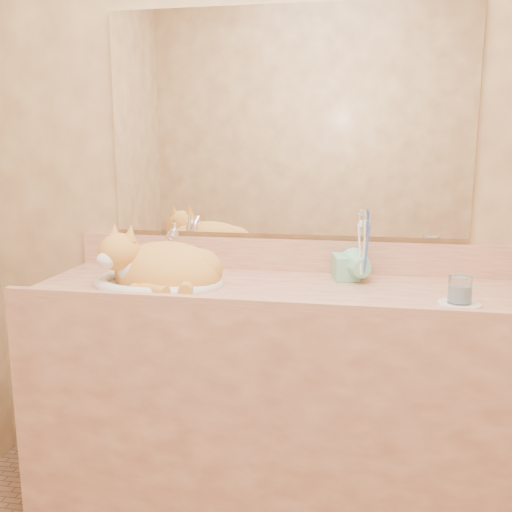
% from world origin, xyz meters
% --- Properties ---
extents(wall_back, '(2.40, 0.02, 2.50)m').
position_xyz_m(wall_back, '(0.00, 1.00, 1.25)').
color(wall_back, '#966C44').
rests_on(wall_back, ground).
extents(vanity_counter, '(1.60, 0.55, 0.85)m').
position_xyz_m(vanity_counter, '(0.00, 0.72, 0.42)').
color(vanity_counter, '#A05F47').
rests_on(vanity_counter, floor).
extents(mirror, '(1.30, 0.02, 0.80)m').
position_xyz_m(mirror, '(0.00, 0.99, 1.39)').
color(mirror, white).
rests_on(mirror, wall_back).
extents(sink_basin, '(0.47, 0.40, 0.14)m').
position_xyz_m(sink_basin, '(-0.39, 0.70, 0.92)').
color(sink_basin, white).
rests_on(sink_basin, vanity_counter).
extents(faucet, '(0.05, 0.13, 0.18)m').
position_xyz_m(faucet, '(-0.39, 0.87, 0.94)').
color(faucet, silver).
rests_on(faucet, vanity_counter).
extents(cat, '(0.47, 0.42, 0.21)m').
position_xyz_m(cat, '(-0.38, 0.70, 0.91)').
color(cat, '#C87F2E').
rests_on(cat, sink_basin).
extents(soap_dispenser, '(0.10, 0.10, 0.19)m').
position_xyz_m(soap_dispenser, '(0.24, 0.84, 0.94)').
color(soap_dispenser, '#78C09A').
rests_on(soap_dispenser, vanity_counter).
extents(toothbrush_cup, '(0.14, 0.14, 0.10)m').
position_xyz_m(toothbrush_cup, '(0.29, 0.81, 0.90)').
color(toothbrush_cup, '#78C09A').
rests_on(toothbrush_cup, vanity_counter).
extents(toothbrushes, '(0.04, 0.04, 0.22)m').
position_xyz_m(toothbrushes, '(0.29, 0.81, 0.98)').
color(toothbrushes, white).
rests_on(toothbrushes, toothbrush_cup).
extents(saucer, '(0.12, 0.12, 0.01)m').
position_xyz_m(saucer, '(0.57, 0.61, 0.85)').
color(saucer, white).
rests_on(saucer, vanity_counter).
extents(water_glass, '(0.07, 0.07, 0.08)m').
position_xyz_m(water_glass, '(0.57, 0.61, 0.90)').
color(water_glass, silver).
rests_on(water_glass, saucer).
extents(lotion_bottle, '(0.05, 0.05, 0.11)m').
position_xyz_m(lotion_bottle, '(-0.64, 0.90, 0.91)').
color(lotion_bottle, white).
rests_on(lotion_bottle, vanity_counter).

